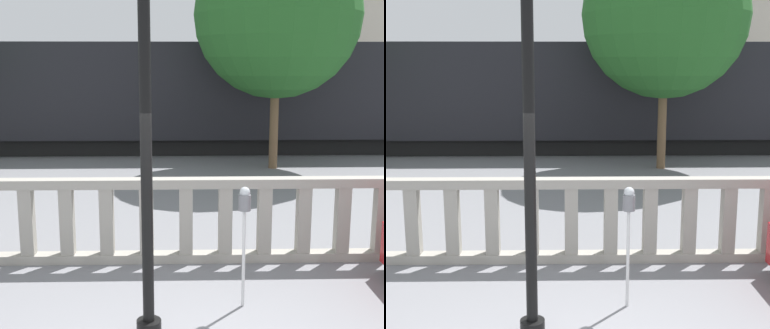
# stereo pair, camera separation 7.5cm
# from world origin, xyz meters

# --- Properties ---
(balustrade) EXTENTS (13.92, 0.24, 1.30)m
(balustrade) POSITION_xyz_m (0.00, 3.34, 0.65)
(balustrade) COLOR #9E998E
(balustrade) RESTS_ON ground
(lamppost) EXTENTS (0.29, 0.29, 5.13)m
(lamppost) POSITION_xyz_m (-0.45, 1.06, 2.73)
(lamppost) COLOR black
(lamppost) RESTS_ON ground
(parking_meter) EXTENTS (0.15, 0.15, 1.53)m
(parking_meter) POSITION_xyz_m (0.69, 1.80, 1.21)
(parking_meter) COLOR silver
(parking_meter) RESTS_ON ground
(train_near) EXTENTS (22.86, 3.14, 4.21)m
(train_near) POSITION_xyz_m (0.14, 13.90, 1.90)
(train_near) COLOR black
(train_near) RESTS_ON ground
(building_block) EXTENTS (10.41, 6.33, 12.54)m
(building_block) POSITION_xyz_m (8.76, 28.31, 6.27)
(building_block) COLOR beige
(building_block) RESTS_ON ground
(tree_right) EXTENTS (4.56, 4.56, 6.55)m
(tree_right) POSITION_xyz_m (2.61, 10.57, 4.26)
(tree_right) COLOR brown
(tree_right) RESTS_ON ground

